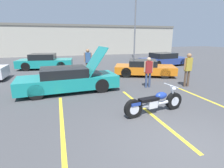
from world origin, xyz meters
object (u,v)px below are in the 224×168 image
spectator_by_show_car (188,67)px  spectator_near_motorcycle (88,60)px  parked_car_right_row (164,60)px  light_pole (136,20)px  show_car_hood_open (69,79)px  spectator_midground (148,70)px  parked_car_mid_right_row (144,68)px  motorcycle (154,103)px  parked_car_mid_left_row (45,62)px

spectator_by_show_car → spectator_near_motorcycle: bearing=135.6°
parked_car_right_row → spectator_near_motorcycle: (-7.61, -2.23, 0.53)m
light_pole → show_car_hood_open: (-8.76, -11.53, -4.04)m
parked_car_right_row → spectator_midground: bearing=-136.1°
spectator_midground → parked_car_mid_right_row: bearing=66.4°
show_car_hood_open → parked_car_mid_right_row: size_ratio=1.08×
spectator_near_motorcycle → spectator_by_show_car: bearing=-44.4°
light_pole → parked_car_right_row: light_pole is taller
show_car_hood_open → motorcycle: bearing=-56.0°
motorcycle → parked_car_mid_right_row: (2.60, 5.82, 0.14)m
light_pole → parked_car_right_row: size_ratio=1.78×
parked_car_right_row → spectator_midground: 8.09m
parked_car_mid_left_row → spectator_near_motorcycle: 4.81m
spectator_by_show_car → spectator_midground: 2.15m
spectator_midground → light_pole: bearing=68.8°
parked_car_mid_left_row → spectator_midground: size_ratio=2.85×
parked_car_mid_left_row → spectator_by_show_car: spectator_by_show_car is taller
parked_car_mid_right_row → spectator_near_motorcycle: (-3.73, 1.25, 0.57)m
motorcycle → parked_car_right_row: bearing=47.4°
show_car_hood_open → parked_car_right_row: size_ratio=1.01×
motorcycle → spectator_midground: (1.38, 3.03, 0.57)m
spectator_by_show_car → motorcycle: bearing=-143.7°
parked_car_right_row → spectator_by_show_car: (-3.00, -6.75, 0.51)m
show_car_hood_open → spectator_near_motorcycle: 3.87m
motorcycle → spectator_by_show_car: size_ratio=1.33×
show_car_hood_open → parked_car_mid_left_row: (-1.50, 7.16, 0.01)m
motorcycle → spectator_near_motorcycle: size_ratio=1.30×
motorcycle → parked_car_mid_left_row: (-4.21, 10.74, 0.22)m
spectator_by_show_car → spectator_midground: bearing=167.2°
motorcycle → show_car_hood_open: bearing=119.3°
motorcycle → show_car_hood_open: size_ratio=0.50×
light_pole → spectator_near_motorcycle: light_pole is taller
show_car_hood_open → spectator_by_show_car: show_car_hood_open is taller
light_pole → parked_car_mid_right_row: size_ratio=1.91×
motorcycle → parked_car_right_row: size_ratio=0.50×
spectator_by_show_car → show_car_hood_open: bearing=170.6°
motorcycle → parked_car_mid_left_row: 11.53m
show_car_hood_open → parked_car_mid_left_row: size_ratio=1.05×
light_pole → show_car_hood_open: bearing=-127.2°
parked_car_right_row → parked_car_mid_right_row: parked_car_right_row is taller
show_car_hood_open → spectator_near_motorcycle: show_car_hood_open is taller
motorcycle → spectator_midground: spectator_midground is taller
parked_car_right_row → spectator_by_show_car: spectator_by_show_car is taller
parked_car_right_row → spectator_by_show_car: bearing=-120.9°
parked_car_mid_left_row → parked_car_mid_right_row: 8.39m
light_pole → parked_car_mid_right_row: 10.73m
spectator_by_show_car → spectator_midground: (-2.10, 0.48, -0.13)m
spectator_midground → show_car_hood_open: bearing=172.4°
show_car_hood_open → spectator_midground: bearing=-10.7°
light_pole → parked_car_mid_right_row: bearing=-110.4°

